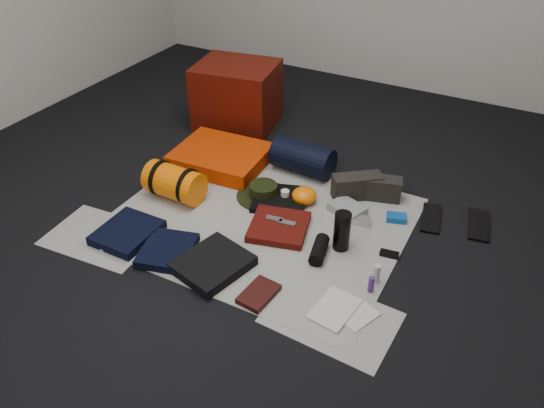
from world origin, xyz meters
The scene contains 37 objects.
floor centered at (0.00, 0.00, -0.01)m, with size 4.50×4.50×0.02m, color black.
newspaper_mat centered at (0.00, 0.00, 0.00)m, with size 1.60×1.30×0.01m, color #B8B5AA.
newspaper_sheet_front_left centered at (-0.70, -0.55, 0.00)m, with size 0.58×0.40×0.00m, color #B8B5AA.
newspaper_sheet_front_right centered at (0.65, -0.50, 0.00)m, with size 0.58×0.40×0.00m, color #B8B5AA.
red_cabinet centered at (-0.74, 0.97, 0.23)m, with size 0.56×0.47×0.47m, color #520E06.
sleeping_pad centered at (-0.53, 0.41, 0.06)m, with size 0.58×0.47×0.11m, color #CB3202.
stuff_sack centered at (-0.56, -0.04, 0.11)m, with size 0.20×0.20×0.35m, color #FB6904.
sack_strap_left centered at (-0.66, -0.04, 0.11)m, with size 0.22×0.22×0.03m, color black.
sack_strap_right centered at (-0.46, -0.04, 0.11)m, with size 0.22×0.22×0.03m, color black.
navy_duffel centered at (-0.01, 0.58, 0.11)m, with size 0.21×0.21×0.40m, color black.
boonie_brim centered at (-0.10, 0.21, 0.01)m, with size 0.33×0.33×0.01m, color black.
boonie_crown centered at (-0.10, 0.21, 0.05)m, with size 0.17×0.17×0.07m, color black.
hiking_boot_left centered at (0.40, 0.47, 0.08)m, with size 0.30×0.11×0.15m, color black.
hiking_boot_right centered at (0.51, 0.52, 0.08)m, with size 0.28×0.10×0.14m, color black.
flip_flop_left centered at (0.86, 0.47, 0.01)m, with size 0.10×0.28×0.02m, color black.
flip_flop_right centered at (1.12, 0.53, 0.01)m, with size 0.11×0.30×0.02m, color black.
trousers_navy_a centered at (-0.57, -0.48, 0.03)m, with size 0.29×0.33×0.05m, color black.
trousers_navy_b centered at (-0.28, -0.50, 0.03)m, with size 0.26×0.30×0.05m, color black.
trousers_charcoal centered at (-0.01, -0.48, 0.03)m, with size 0.31×0.35×0.05m, color black.
black_tshirt centered at (0.02, 0.21, 0.02)m, with size 0.31×0.29×0.03m, color black.
red_shirt centered at (0.14, -0.04, 0.03)m, with size 0.31×0.31×0.04m, color #4B0D08.
orange_stuff_sack centered at (0.15, 0.27, 0.05)m, with size 0.15×0.15×0.10m, color #FB6904.
first_aid_pouch centered at (0.41, 0.30, 0.03)m, with size 0.19×0.15×0.05m, color gray.
water_bottle centered at (0.50, -0.02, 0.12)m, with size 0.09×0.09×0.22m, color black.
speaker centered at (0.42, -0.13, 0.04)m, with size 0.08×0.08×0.19m, color black.
compact_camera centered at (0.52, 0.23, 0.03)m, with size 0.10×0.06×0.04m, color silver.
cyan_case centered at (0.69, 0.36, 0.02)m, with size 0.11×0.07×0.04m, color #0F4792.
toiletry_purple centered at (0.75, -0.25, 0.05)m, with size 0.03×0.03×0.09m, color #482371.
toiletry_clear centered at (0.75, -0.18, 0.06)m, with size 0.03×0.03×0.10m, color #AFB4AF.
paperback_book centered at (0.29, -0.54, 0.02)m, with size 0.13×0.20×0.03m, color black.
map_booklet centered at (0.65, -0.45, 0.01)m, with size 0.17×0.25×0.01m, color beige.
map_printout centered at (0.75, -0.43, 0.01)m, with size 0.14×0.18×0.01m, color beige.
sunglasses centered at (0.75, 0.04, 0.02)m, with size 0.10×0.04×0.02m, color black.
key_cluster centered at (-0.59, -0.60, 0.01)m, with size 0.08×0.08×0.01m, color silver.
tape_roll centered at (0.04, 0.24, 0.05)m, with size 0.05×0.05×0.04m, color silver.
energy_bar_a centered at (0.10, -0.02, 0.05)m, with size 0.10×0.04×0.01m, color silver.
energy_bar_b centered at (0.18, -0.02, 0.05)m, with size 0.10×0.04×0.01m, color silver.
Camera 1 is at (1.20, -2.11, 1.84)m, focal length 35.00 mm.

